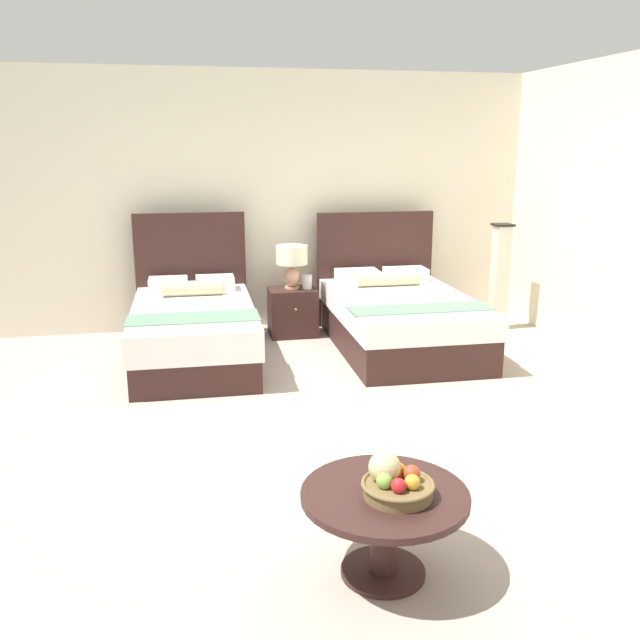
% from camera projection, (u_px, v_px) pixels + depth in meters
% --- Properties ---
extents(ground_plane, '(9.29, 9.79, 0.02)m').
position_uv_depth(ground_plane, '(344.00, 429.00, 4.98)').
color(ground_plane, '#AD9C8F').
extents(wall_back, '(9.29, 0.12, 2.78)m').
position_uv_depth(wall_back, '(280.00, 201.00, 7.56)').
color(wall_back, silver).
rests_on(wall_back, ground).
extents(bed_near_window, '(1.17, 2.05, 1.31)m').
position_uv_depth(bed_near_window, '(194.00, 328.00, 6.48)').
color(bed_near_window, '#361E1B').
rests_on(bed_near_window, ground).
extents(bed_near_corner, '(1.34, 2.12, 1.28)m').
position_uv_depth(bed_near_corner, '(399.00, 317.00, 6.88)').
color(bed_near_corner, '#361E1B').
rests_on(bed_near_corner, ground).
extents(nightstand, '(0.50, 0.42, 0.51)m').
position_uv_depth(nightstand, '(293.00, 312.00, 7.33)').
color(nightstand, '#361E1B').
rests_on(nightstand, ground).
extents(table_lamp, '(0.33, 0.33, 0.46)m').
position_uv_depth(table_lamp, '(292.00, 260.00, 7.20)').
color(table_lamp, tan).
rests_on(table_lamp, nightstand).
extents(vase, '(0.10, 0.10, 0.16)m').
position_uv_depth(vase, '(307.00, 282.00, 7.23)').
color(vase, silver).
rests_on(vase, nightstand).
extents(coffee_table, '(0.79, 0.79, 0.43)m').
position_uv_depth(coffee_table, '(384.00, 513.00, 3.21)').
color(coffee_table, '#361E1B').
rests_on(coffee_table, ground).
extents(fruit_bowl, '(0.34, 0.34, 0.20)m').
position_uv_depth(fruit_bowl, '(395.00, 482.00, 3.13)').
color(fruit_bowl, brown).
rests_on(fruit_bowl, coffee_table).
extents(floor_lamp_corner, '(0.20, 0.20, 1.17)m').
position_uv_depth(floor_lamp_corner, '(499.00, 277.00, 7.52)').
color(floor_lamp_corner, black).
rests_on(floor_lamp_corner, ground).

